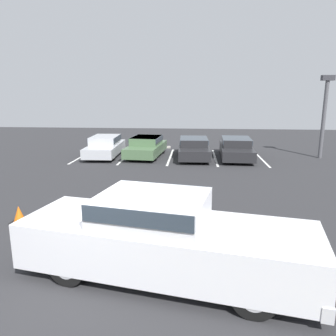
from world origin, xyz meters
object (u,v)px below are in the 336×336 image
(traffic_cone, at_px, (19,215))
(light_post, at_px, (325,110))
(parked_sedan_d, at_px, (236,147))
(wheel_stop_curb, at_px, (158,147))
(pickup_truck, at_px, (167,238))
(parked_sedan_a, at_px, (105,145))
(parked_sedan_b, at_px, (146,146))
(parked_sedan_c, at_px, (194,147))

(traffic_cone, bearing_deg, light_post, 40.91)
(parked_sedan_d, height_order, light_post, light_post)
(light_post, xyz_separation_m, wheel_stop_curb, (-10.10, 2.84, -2.80))
(pickup_truck, bearing_deg, parked_sedan_a, 121.90)
(parked_sedan_d, distance_m, light_post, 5.54)
(parked_sedan_a, bearing_deg, wheel_stop_curb, 136.40)
(parked_sedan_b, distance_m, parked_sedan_c, 2.92)
(parked_sedan_b, height_order, traffic_cone, parked_sedan_b)
(parked_sedan_a, bearing_deg, parked_sedan_b, 91.44)
(parked_sedan_b, xyz_separation_m, wheel_stop_curb, (0.41, 3.14, -0.58))
(parked_sedan_a, distance_m, parked_sedan_d, 7.99)
(parked_sedan_d, bearing_deg, light_post, 96.73)
(pickup_truck, distance_m, traffic_cone, 5.44)
(parked_sedan_b, bearing_deg, parked_sedan_d, 94.45)
(pickup_truck, height_order, wheel_stop_curb, pickup_truck)
(parked_sedan_a, bearing_deg, pickup_truck, 18.76)
(traffic_cone, relative_size, wheel_stop_curb, 0.30)
(parked_sedan_a, bearing_deg, light_post, 90.33)
(parked_sedan_b, bearing_deg, pickup_truck, 15.48)
(pickup_truck, height_order, light_post, light_post)
(parked_sedan_c, height_order, wheel_stop_curb, parked_sedan_c)
(parked_sedan_b, distance_m, light_post, 10.74)
(parked_sedan_d, xyz_separation_m, traffic_cone, (-7.77, -10.72, -0.41))
(parked_sedan_a, height_order, parked_sedan_b, parked_sedan_a)
(pickup_truck, distance_m, parked_sedan_d, 13.70)
(traffic_cone, bearing_deg, parked_sedan_b, 77.88)
(parked_sedan_c, distance_m, light_post, 7.93)
(parked_sedan_a, xyz_separation_m, parked_sedan_b, (2.54, 0.14, -0.01))
(parked_sedan_a, distance_m, traffic_cone, 10.68)
(parked_sedan_c, distance_m, wheel_stop_curb, 4.20)
(pickup_truck, relative_size, parked_sedan_d, 1.35)
(parked_sedan_a, height_order, wheel_stop_curb, parked_sedan_a)
(parked_sedan_c, bearing_deg, wheel_stop_curb, -144.58)
(parked_sedan_b, distance_m, wheel_stop_curb, 3.22)
(parked_sedan_b, relative_size, traffic_cone, 8.54)
(parked_sedan_a, xyz_separation_m, wheel_stop_curb, (2.95, 3.28, -0.60))
(pickup_truck, bearing_deg, light_post, 70.99)
(parked_sedan_a, distance_m, parked_sedan_c, 5.45)
(parked_sedan_d, relative_size, light_post, 0.99)
(parked_sedan_b, height_order, light_post, light_post)
(parked_sedan_c, xyz_separation_m, light_post, (7.59, 0.48, 2.23))
(parked_sedan_c, bearing_deg, parked_sedan_d, 90.49)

